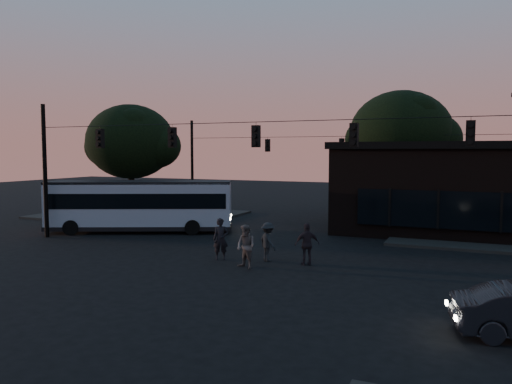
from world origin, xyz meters
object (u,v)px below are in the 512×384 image
at_px(bus, 140,203).
at_px(pedestrian_c, 307,244).
at_px(pedestrian_b, 246,247).
at_px(pedestrian_a, 221,239).
at_px(building, 471,187).
at_px(pedestrian_d, 268,242).

bearing_deg(bus, pedestrian_c, -45.06).
bearing_deg(pedestrian_b, pedestrian_a, 169.25).
distance_m(building, pedestrian_b, 16.71).
relative_size(bus, pedestrian_a, 5.88).
distance_m(pedestrian_a, pedestrian_b, 2.02).
xyz_separation_m(building, bus, (-18.25, -8.28, -0.97)).
xyz_separation_m(building, pedestrian_b, (-8.44, -14.32, -1.80)).
height_order(bus, pedestrian_c, bus).
height_order(bus, pedestrian_a, bus).
height_order(pedestrian_a, pedestrian_d, pedestrian_a).
height_order(pedestrian_b, pedestrian_c, same).
height_order(building, pedestrian_d, building).
distance_m(building, pedestrian_d, 15.15).
xyz_separation_m(building, pedestrian_a, (-10.16, -13.27, -1.77)).
height_order(pedestrian_a, pedestrian_b, pedestrian_a).
distance_m(bus, pedestrian_b, 11.55).
xyz_separation_m(pedestrian_b, pedestrian_d, (0.31, 1.66, -0.05)).
relative_size(building, pedestrian_c, 8.45).
relative_size(building, pedestrian_d, 8.94).
height_order(building, pedestrian_c, building).
height_order(pedestrian_c, pedestrian_d, pedestrian_c).
bearing_deg(pedestrian_d, pedestrian_a, 55.69).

